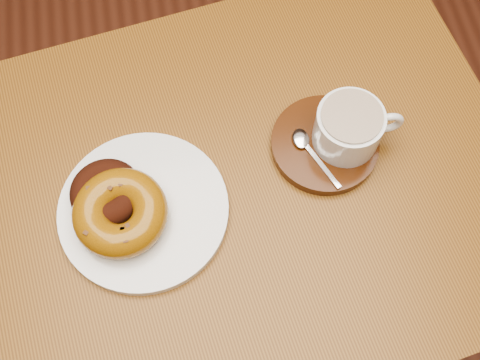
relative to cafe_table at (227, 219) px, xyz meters
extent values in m
plane|color=#5B2D1C|center=(-0.05, 0.21, -0.65)|extent=(6.00, 6.00, 0.00)
cube|color=brown|center=(0.00, 0.00, 0.11)|extent=(0.91, 0.74, 0.03)
cylinder|color=#493215|center=(0.41, -0.21, -0.28)|extent=(0.05, 0.05, 0.74)
cylinder|color=#493215|center=(-0.41, 0.21, -0.28)|extent=(0.05, 0.05, 0.74)
cylinder|color=#493215|center=(0.32, 0.32, -0.28)|extent=(0.05, 0.05, 0.74)
cylinder|color=silver|center=(-0.11, -0.02, 0.13)|extent=(0.27, 0.27, 0.01)
torus|color=black|center=(-0.16, 0.01, 0.15)|extent=(0.12, 0.12, 0.04)
torus|color=#915B0F|center=(-0.14, -0.03, 0.16)|extent=(0.16, 0.16, 0.05)
cube|color=#52321B|center=(-0.10, -0.03, 0.18)|extent=(0.01, 0.01, 0.00)
cube|color=#52321B|center=(-0.10, -0.01, 0.18)|extent=(0.01, 0.01, 0.00)
cube|color=#52321B|center=(-0.11, 0.00, 0.18)|extent=(0.01, 0.01, 0.00)
cube|color=#52321B|center=(-0.12, 0.01, 0.18)|extent=(0.01, 0.01, 0.00)
cube|color=#52321B|center=(-0.13, 0.01, 0.18)|extent=(0.01, 0.01, 0.00)
cube|color=#52321B|center=(-0.15, 0.01, 0.18)|extent=(0.01, 0.01, 0.00)
cube|color=#52321B|center=(-0.16, 0.01, 0.18)|extent=(0.01, 0.01, 0.00)
cube|color=#52321B|center=(-0.17, 0.00, 0.18)|extent=(0.01, 0.01, 0.00)
cube|color=#52321B|center=(-0.18, -0.01, 0.18)|extent=(0.01, 0.01, 0.00)
cube|color=#52321B|center=(-0.18, -0.03, 0.18)|extent=(0.01, 0.01, 0.00)
cube|color=#52321B|center=(-0.18, -0.04, 0.18)|extent=(0.01, 0.01, 0.00)
cube|color=#52321B|center=(-0.17, -0.05, 0.18)|extent=(0.01, 0.01, 0.00)
cube|color=#52321B|center=(-0.16, -0.06, 0.18)|extent=(0.01, 0.01, 0.00)
cube|color=#52321B|center=(-0.15, -0.07, 0.18)|extent=(0.01, 0.01, 0.00)
cube|color=#52321B|center=(-0.13, -0.07, 0.18)|extent=(0.01, 0.01, 0.00)
cube|color=#52321B|center=(-0.12, -0.06, 0.18)|extent=(0.01, 0.01, 0.00)
cube|color=#52321B|center=(-0.11, -0.05, 0.18)|extent=(0.01, 0.01, 0.00)
cube|color=#52321B|center=(-0.10, -0.04, 0.18)|extent=(0.01, 0.01, 0.00)
cylinder|color=#3B1A08|center=(0.15, 0.04, 0.13)|extent=(0.17, 0.17, 0.02)
cylinder|color=silver|center=(0.17, 0.04, 0.17)|extent=(0.09, 0.09, 0.06)
cylinder|color=#56351D|center=(0.17, 0.04, 0.20)|extent=(0.08, 0.08, 0.00)
torus|color=silver|center=(0.23, 0.04, 0.17)|extent=(0.04, 0.01, 0.04)
ellipsoid|color=silver|center=(0.11, 0.05, 0.14)|extent=(0.02, 0.03, 0.01)
cube|color=silver|center=(0.13, 0.01, 0.14)|extent=(0.04, 0.08, 0.00)
camera|label=1|loc=(-0.03, -0.32, 0.88)|focal=45.00mm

